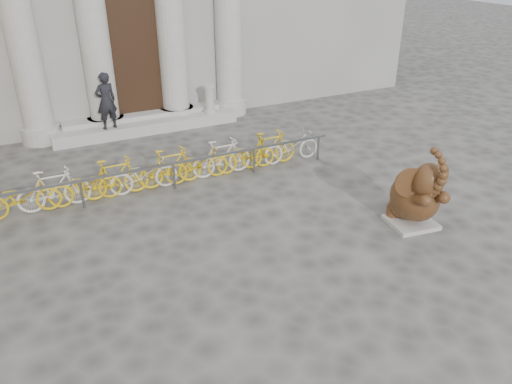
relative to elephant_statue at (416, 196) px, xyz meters
name	(u,v)px	position (x,y,z in m)	size (l,w,h in m)	color
ground	(285,289)	(-3.61, -0.73, -0.71)	(80.00, 80.00, 0.00)	#474442
entrance_steps	(146,124)	(-3.61, 8.67, -0.53)	(6.00, 1.20, 0.36)	#A8A59E
elephant_statue	(416,196)	(0.00, 0.00, 0.00)	(1.31, 1.51, 1.96)	#A8A59E
bike_rack	(171,167)	(-4.14, 4.29, -0.21)	(8.92, 0.53, 1.00)	slate
pedestrian	(106,101)	(-4.85, 8.32, 0.52)	(0.64, 0.42, 1.76)	black
balustrade_post	(210,100)	(-1.46, 8.37, 0.09)	(0.40, 0.40, 0.97)	#A8A59E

